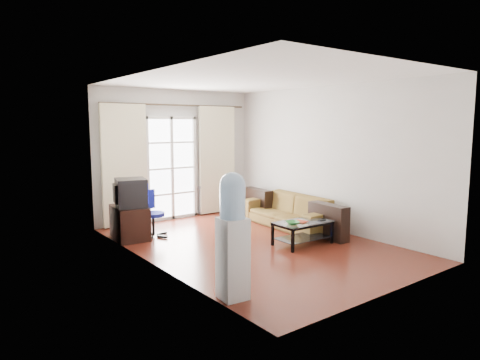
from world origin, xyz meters
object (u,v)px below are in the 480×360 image
(task_chair, at_px, (152,223))
(water_cooler, at_px, (233,233))
(sofa, at_px, (289,211))
(crt_tv, at_px, (130,193))
(coffee_table, at_px, (303,230))
(tv_stand, at_px, (130,222))

(task_chair, height_order, water_cooler, water_cooler)
(sofa, distance_m, crt_tv, 3.05)
(coffee_table, xyz_separation_m, tv_stand, (-2.14, 2.08, 0.04))
(coffee_table, relative_size, crt_tv, 1.51)
(sofa, bearing_deg, crt_tv, -104.78)
(sofa, relative_size, crt_tv, 3.39)
(crt_tv, bearing_deg, coffee_table, -29.07)
(sofa, xyz_separation_m, task_chair, (-2.49, 0.89, -0.06))
(task_chair, bearing_deg, tv_stand, 150.04)
(water_cooler, bearing_deg, tv_stand, 94.24)
(coffee_table, height_order, crt_tv, crt_tv)
(coffee_table, distance_m, tv_stand, 2.99)
(coffee_table, relative_size, water_cooler, 0.66)
(tv_stand, relative_size, crt_tv, 1.23)
(task_chair, relative_size, water_cooler, 0.56)
(tv_stand, xyz_separation_m, crt_tv, (-0.00, -0.05, 0.53))
(water_cooler, bearing_deg, sofa, 42.27)
(sofa, xyz_separation_m, tv_stand, (-2.85, 1.01, -0.02))
(sofa, height_order, tv_stand, sofa)
(sofa, height_order, water_cooler, water_cooler)
(tv_stand, distance_m, water_cooler, 3.22)
(task_chair, distance_m, water_cooler, 3.13)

